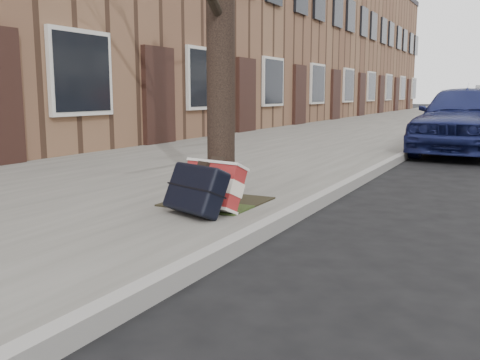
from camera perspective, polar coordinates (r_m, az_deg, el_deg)
The scene contains 7 objects.
ground at distance 3.40m, azimuth 17.43°, elevation -11.04°, with size 120.00×120.00×0.00m, color black.
near_sidewalk at distance 18.67m, azimuth 14.48°, elevation 5.57°, with size 5.00×70.00×0.12m, color gray.
house_near at distance 21.79m, azimuth -0.34°, elevation 15.40°, with size 6.80×40.00×7.00m, color brown.
dirt_patch at distance 5.13m, azimuth -2.46°, elevation -2.31°, with size 0.85×0.85×0.01m, color black.
suitcase_red at distance 4.74m, azimuth -3.04°, elevation -0.62°, with size 0.58×0.16×0.42m, color maroon.
suitcase_navy at distance 4.56m, azimuth -4.73°, elevation -0.98°, with size 0.58×0.19×0.42m, color black.
car_near_front at distance 11.17m, azimuth 23.06°, elevation 6.05°, with size 1.60×3.98×1.36m, color navy.
Camera 1 is at (0.52, -3.16, 1.15)m, focal length 40.00 mm.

